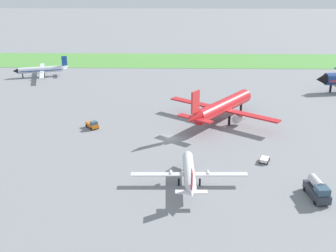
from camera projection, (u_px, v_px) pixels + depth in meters
The scene contains 8 objects.
ground_plane at pixel (170, 139), 97.39m from camera, with size 600.00×600.00×0.00m, color gray.
grass_taxiway_strip at pixel (173, 61), 175.30m from camera, with size 360.00×28.00×0.08m, color #549342.
airplane_foreground_turboprop at pixel (189, 172), 76.57m from camera, with size 20.94×17.91×6.28m.
airplane_midfield_jet at pixel (222, 107), 106.43m from camera, with size 25.89×26.15×10.78m.
airplane_taxiing_turboprop at pixel (42, 70), 149.86m from camera, with size 19.24×22.28×6.83m.
pushback_tug_near_gate at pixel (92, 125), 103.19m from camera, with size 3.62×3.95×1.95m.
fuel_truck_midfield at pixel (317, 189), 72.29m from camera, with size 3.16×6.71×3.29m.
baggage_cart_by_runway at pixel (264, 160), 85.65m from camera, with size 2.47×2.84×0.90m.
Camera 1 is at (1.53, -89.99, 37.31)m, focal length 45.84 mm.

